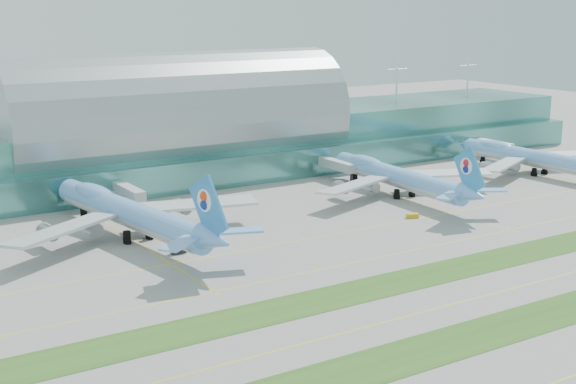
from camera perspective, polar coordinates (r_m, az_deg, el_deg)
ground at (r=178.35m, az=9.54°, el=-6.23°), size 700.00×700.00×0.00m
terminal at (r=281.07m, az=-8.08°, el=3.94°), size 340.00×69.10×36.00m
grass_strip_near at (r=160.06m, az=16.28°, el=-8.88°), size 420.00×12.00×0.08m
grass_strip_far at (r=179.74m, az=9.11°, el=-6.05°), size 420.00×12.00×0.08m
taxiline_b at (r=168.88m, az=12.72°, el=-7.50°), size 420.00×0.35×0.01m
taxiline_c at (r=191.35m, az=5.95°, el=-4.76°), size 420.00×0.35×0.01m
taxiline_d at (r=208.25m, az=2.21°, el=-3.21°), size 420.00×0.35×0.01m
airliner_b at (r=210.04m, az=-11.31°, el=-1.35°), size 71.49×81.85×22.57m
airliner_c at (r=254.54m, az=7.72°, el=1.18°), size 65.57×74.46×20.50m
airliner_d at (r=298.10m, az=16.88°, el=2.44°), size 63.12×71.67×19.73m
gse_c at (r=196.16m, az=-7.79°, el=-4.11°), size 3.63×1.90×1.67m
gse_d at (r=207.18m, az=-8.20°, el=-3.24°), size 3.35×2.41×1.29m
gse_e at (r=229.15m, az=8.84°, el=-1.67°), size 3.72×2.72×1.22m
gse_f at (r=250.54m, az=11.77°, el=-0.47°), size 3.73×2.52×1.58m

